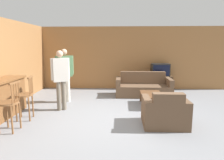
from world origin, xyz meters
TOP-DOWN VIEW (x-y plane):
  - ground_plane at (0.00, 0.00)m, footprint 24.00×24.00m
  - wall_back at (0.00, 3.68)m, footprint 9.40×0.08m
  - wall_left at (-3.25, 1.34)m, footprint 0.08×8.68m
  - bar_chair_near at (-2.25, -0.80)m, footprint 0.46×0.46m
  - bar_chair_mid at (-2.25, -0.11)m, footprint 0.49×0.49m
  - couch_far at (0.94, 2.48)m, footprint 2.00×0.90m
  - armchair_near at (1.13, -0.35)m, footprint 0.98×0.85m
  - coffee_table at (1.06, 1.19)m, footprint 0.63×1.06m
  - tv_unit at (1.70, 3.33)m, footprint 0.96×0.46m
  - tv at (1.70, 3.32)m, footprint 0.71×0.48m
  - person_by_window at (-1.67, 1.46)m, footprint 0.51×0.39m
  - person_by_counter at (-1.57, 0.65)m, footprint 0.47×0.33m

SIDE VIEW (x-z plane):
  - ground_plane at x=0.00m, z-range 0.00..0.00m
  - couch_far at x=0.94m, z-range -0.13..0.73m
  - armchair_near at x=1.13m, z-range -0.11..0.72m
  - tv_unit at x=1.70m, z-range 0.00..0.61m
  - coffee_table at x=1.06m, z-range 0.14..0.51m
  - bar_chair_near at x=-2.25m, z-range 0.03..1.11m
  - bar_chair_mid at x=-2.25m, z-range 0.03..1.11m
  - tv at x=1.70m, z-range 0.61..1.10m
  - person_by_counter at x=-1.57m, z-range 0.12..1.81m
  - person_by_window at x=-1.67m, z-range 0.11..1.83m
  - wall_back at x=0.00m, z-range 0.00..2.60m
  - wall_left at x=-3.25m, z-range 0.00..2.60m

